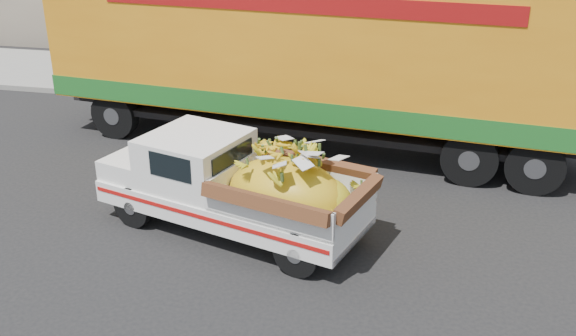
# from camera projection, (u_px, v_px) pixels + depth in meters

# --- Properties ---
(ground) EXTENTS (100.00, 100.00, 0.00)m
(ground) POSITION_uv_depth(u_px,v_px,m) (134.00, 234.00, 10.83)
(ground) COLOR black
(ground) RESTS_ON ground
(curb) EXTENTS (60.00, 0.25, 0.15)m
(curb) POSITION_uv_depth(u_px,v_px,m) (251.00, 104.00, 17.21)
(curb) COLOR gray
(curb) RESTS_ON ground
(sidewalk) EXTENTS (60.00, 4.00, 0.14)m
(sidewalk) POSITION_uv_depth(u_px,v_px,m) (270.00, 83.00, 19.09)
(sidewalk) COLOR gray
(sidewalk) RESTS_ON ground
(pickup_truck) EXTENTS (4.82, 2.87, 1.59)m
(pickup_truck) POSITION_uv_depth(u_px,v_px,m) (249.00, 188.00, 10.48)
(pickup_truck) COLOR black
(pickup_truck) RESTS_ON ground
(semi_trailer) EXTENTS (12.04, 3.82, 3.80)m
(semi_trailer) POSITION_uv_depth(u_px,v_px,m) (315.00, 53.00, 13.75)
(semi_trailer) COLOR black
(semi_trailer) RESTS_ON ground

